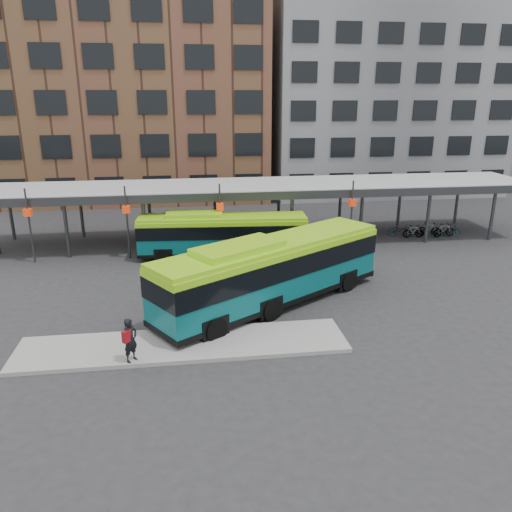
{
  "coord_description": "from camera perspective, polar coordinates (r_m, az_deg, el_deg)",
  "views": [
    {
      "loc": [
        -5.07,
        -22.39,
        10.37
      ],
      "look_at": [
        -1.46,
        3.57,
        1.8
      ],
      "focal_mm": 35.0,
      "sensor_mm": 36.0,
      "label": 1
    }
  ],
  "objects": [
    {
      "name": "building_brick",
      "position": [
        54.62,
        -13.81,
        18.28
      ],
      "size": [
        26.0,
        14.0,
        22.0
      ],
      "primitive_type": "cube",
      "color": "brown",
      "rests_on": "ground"
    },
    {
      "name": "boarding_island",
      "position": [
        21.95,
        -8.24,
        -10.02
      ],
      "size": [
        14.0,
        3.0,
        0.18
      ],
      "primitive_type": "cube",
      "color": "gray",
      "rests_on": "ground"
    },
    {
      "name": "ground",
      "position": [
        25.19,
        4.44,
        -6.26
      ],
      "size": [
        120.0,
        120.0,
        0.0
      ],
      "primitive_type": "plane",
      "color": "#28282B",
      "rests_on": "ground"
    },
    {
      "name": "bike_rack",
      "position": [
        40.0,
        18.97,
        2.78
      ],
      "size": [
        5.5,
        1.63,
        1.05
      ],
      "color": "slate",
      "rests_on": "ground"
    },
    {
      "name": "building_grey",
      "position": [
        58.33,
        13.88,
        17.25
      ],
      "size": [
        24.0,
        14.0,
        20.0
      ],
      "primitive_type": "cube",
      "color": "slate",
      "rests_on": "ground"
    },
    {
      "name": "bus_rear",
      "position": [
        32.94,
        -3.91,
        2.58
      ],
      "size": [
        11.1,
        3.11,
        3.02
      ],
      "rotation": [
        0.0,
        0.0,
        -0.07
      ],
      "color": "#08585C",
      "rests_on": "ground"
    },
    {
      "name": "bus_front",
      "position": [
        25.15,
        1.83,
        -1.58
      ],
      "size": [
        12.64,
        9.55,
        3.65
      ],
      "rotation": [
        0.0,
        0.0,
        0.57
      ],
      "color": "#08585C",
      "rests_on": "ground"
    },
    {
      "name": "canopy",
      "position": [
        36.19,
        0.17,
        7.82
      ],
      "size": [
        40.0,
        6.53,
        4.8
      ],
      "color": "#999B9E",
      "rests_on": "ground"
    },
    {
      "name": "pedestrian",
      "position": [
        20.55,
        -14.18,
        -9.28
      ],
      "size": [
        0.76,
        0.79,
        1.83
      ],
      "rotation": [
        0.0,
        0.0,
        0.87
      ],
      "color": "black",
      "rests_on": "boarding_island"
    }
  ]
}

